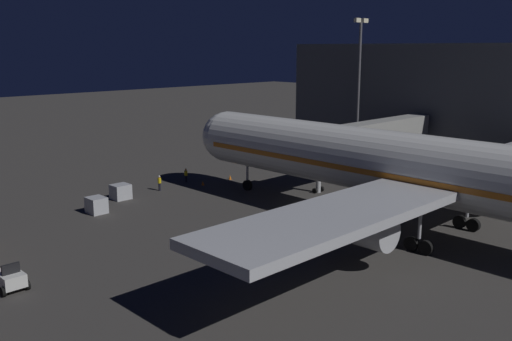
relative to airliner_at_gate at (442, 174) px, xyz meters
name	(u,v)px	position (x,y,z in m)	size (l,w,h in m)	color
ground_plane	(317,208)	(0.00, -13.39, -5.80)	(320.00, 320.00, 0.00)	#383533
airliner_at_gate	(442,174)	(0.00, 0.00, 0.00)	(50.69, 61.62, 18.04)	silver
jet_bridge	(361,134)	(-13.07, -17.48, 0.11)	(24.65, 3.40, 7.45)	#9E9E99
apron_floodlight_mast	(359,80)	(-25.50, -26.95, 5.86)	(2.90, 0.50, 20.37)	#59595E
pushback_tug	(10,279)	(30.58, -15.26, -5.02)	(1.86, 2.45, 1.95)	silver
baggage_container_near_belt	(96,205)	(17.19, -27.74, -4.99)	(1.66, 1.89, 1.62)	#B7BABF
baggage_container_mid_row	(121,192)	(12.63, -30.73, -4.99)	(1.89, 1.71, 1.64)	#B7BABF
ground_crew_by_belt_loader	(159,182)	(7.44, -30.85, -4.81)	(0.40, 0.40, 1.80)	black
ground_crew_marshaller_fwd	(186,175)	(2.63, -32.15, -4.87)	(0.40, 0.40, 1.71)	black
traffic_cone_nose_port	(230,177)	(-2.20, -29.40, -5.53)	(0.36, 0.36, 0.55)	orange
traffic_cone_nose_starboard	(203,183)	(2.20, -29.40, -5.53)	(0.36, 0.36, 0.55)	orange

